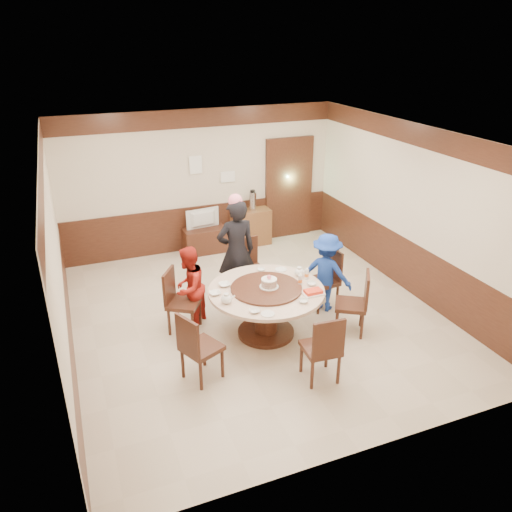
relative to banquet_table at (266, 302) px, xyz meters
name	(u,v)px	position (x,y,z in m)	size (l,w,h in m)	color
room	(257,253)	(0.07, 0.53, 0.55)	(6.00, 6.04, 2.84)	beige
banquet_table	(266,302)	(0.00, 0.00, 0.00)	(1.67, 1.67, 0.78)	#3F1F13
chair_0	(323,289)	(1.17, 0.42, -0.23)	(0.49, 0.49, 0.97)	#3F1F13
chair_1	(250,277)	(0.22, 1.26, -0.23)	(0.45, 0.46, 0.97)	#3F1F13
chair_2	(183,312)	(-1.10, 0.56, -0.23)	(0.61, 0.61, 0.97)	#3F1F13
chair_3	(201,358)	(-1.17, -0.65, -0.23)	(0.59, 0.58, 0.97)	#3F1F13
chair_4	(321,359)	(0.25, -1.22, -0.23)	(0.47, 0.48, 0.97)	#3F1F13
chair_5	(351,314)	(1.20, -0.40, -0.23)	(0.61, 0.60, 0.97)	#3F1F13
person_standing	(236,252)	(-0.05, 1.13, 0.34)	(0.64, 0.42, 1.75)	black
person_red	(189,288)	(-0.97, 0.66, 0.10)	(0.62, 0.48, 1.27)	#AC2017
person_blue	(326,273)	(1.17, 0.35, 0.11)	(0.83, 0.48, 1.28)	#18399E
birthday_cake	(269,283)	(0.04, 0.00, 0.31)	(0.28, 0.28, 0.19)	white
teapot_left	(226,299)	(-0.65, -0.17, 0.28)	(0.17, 0.15, 0.13)	white
teapot_right	(299,272)	(0.62, 0.21, 0.28)	(0.17, 0.15, 0.13)	white
bowl_0	(225,285)	(-0.52, 0.31, 0.24)	(0.17, 0.17, 0.04)	white
bowl_1	(303,301)	(0.32, -0.54, 0.24)	(0.13, 0.13, 0.04)	white
bowl_2	(255,311)	(-0.39, -0.54, 0.23)	(0.14, 0.14, 0.03)	white
bowl_3	(312,284)	(0.66, -0.13, 0.24)	(0.14, 0.14, 0.04)	white
bowl_4	(215,293)	(-0.73, 0.12, 0.24)	(0.16, 0.16, 0.04)	white
bowl_5	(261,270)	(0.15, 0.58, 0.24)	(0.12, 0.12, 0.04)	white
saucer_near	(268,314)	(-0.25, -0.65, 0.22)	(0.18, 0.18, 0.01)	white
saucer_far	(281,269)	(0.45, 0.50, 0.22)	(0.18, 0.18, 0.01)	white
shrimp_platter	(313,292)	(0.55, -0.37, 0.24)	(0.30, 0.20, 0.06)	white
bottle_0	(300,280)	(0.50, -0.07, 0.30)	(0.06, 0.06, 0.16)	silver
bottle_1	(307,274)	(0.67, 0.07, 0.30)	(0.06, 0.06, 0.16)	silver
tv_stand	(205,240)	(0.02, 3.27, -0.28)	(0.85, 0.45, 0.50)	#3F1F13
television	(204,219)	(0.02, 3.27, 0.16)	(0.69, 0.09, 0.40)	gray
side_cabinet	(251,227)	(1.03, 3.30, -0.16)	(0.80, 0.40, 0.75)	brown
thermos	(253,201)	(1.07, 3.30, 0.41)	(0.15, 0.15, 0.38)	silver
notice_left	(196,165)	(-0.04, 3.48, 1.22)	(0.25, 0.00, 0.35)	white
notice_right	(228,177)	(0.61, 3.48, 0.92)	(0.30, 0.00, 0.22)	white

